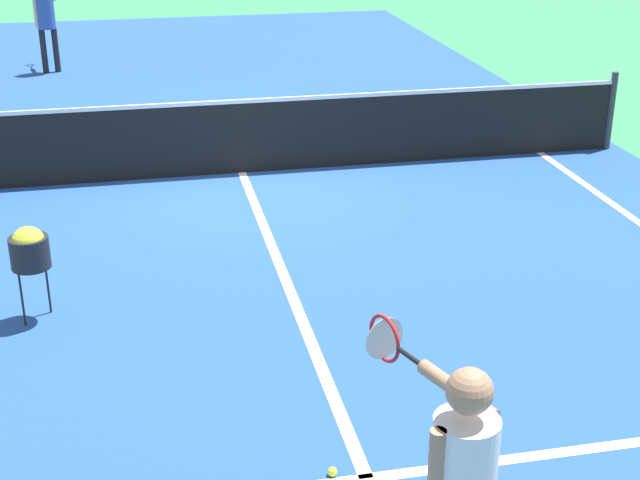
# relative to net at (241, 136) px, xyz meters

# --- Properties ---
(ground_plane) EXTENTS (60.00, 60.00, 0.00)m
(ground_plane) POSITION_rel_net_xyz_m (0.00, 0.00, -0.49)
(ground_plane) COLOR #337F51
(court_surface_inbounds) EXTENTS (10.62, 24.40, 0.00)m
(court_surface_inbounds) POSITION_rel_net_xyz_m (0.00, 0.00, -0.49)
(court_surface_inbounds) COLOR #234C93
(court_surface_inbounds) RESTS_ON ground_plane
(line_service_near) EXTENTS (8.22, 0.10, 0.01)m
(line_service_near) POSITION_rel_net_xyz_m (0.00, -6.40, -0.49)
(line_service_near) COLOR white
(line_service_near) RESTS_ON ground_plane
(line_center_service) EXTENTS (0.10, 6.40, 0.01)m
(line_center_service) POSITION_rel_net_xyz_m (0.00, -3.20, -0.49)
(line_center_service) COLOR white
(line_center_service) RESTS_ON ground_plane
(net) EXTENTS (10.29, 0.09, 1.07)m
(net) POSITION_rel_net_xyz_m (0.00, 0.00, 0.00)
(net) COLOR #33383D
(net) RESTS_ON ground_plane
(player_near) EXTENTS (0.46, 1.21, 1.65)m
(player_near) POSITION_rel_net_xyz_m (0.08, -7.79, 0.53)
(player_near) COLOR black
(player_near) RESTS_ON ground_plane
(player_far) EXTENTS (0.41, 1.22, 1.64)m
(player_far) POSITION_rel_net_xyz_m (-2.72, 6.53, 0.52)
(player_far) COLOR black
(player_far) RESTS_ON ground_plane
(ball_hopper) EXTENTS (0.34, 0.34, 0.87)m
(ball_hopper) POSITION_rel_net_xyz_m (-2.28, -3.61, 0.18)
(ball_hopper) COLOR black
(ball_hopper) RESTS_ON ground_plane
(tennis_ball_mid_court) EXTENTS (0.07, 0.07, 0.07)m
(tennis_ball_mid_court) POSITION_rel_net_xyz_m (-0.21, -6.32, -0.46)
(tennis_ball_mid_court) COLOR #CCE033
(tennis_ball_mid_court) RESTS_ON ground_plane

